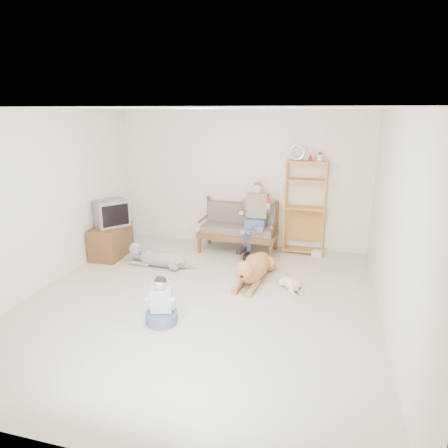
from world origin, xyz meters
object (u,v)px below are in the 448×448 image
(tv_stand, at_px, (111,241))
(golden_retriever, at_px, (253,268))
(loveseat, at_px, (239,226))
(etagere, at_px, (305,207))

(tv_stand, bearing_deg, golden_retriever, -11.75)
(loveseat, relative_size, golden_retriever, 0.92)
(golden_retriever, bearing_deg, tv_stand, 177.13)
(tv_stand, height_order, golden_retriever, tv_stand)
(etagere, relative_size, tv_stand, 2.25)
(loveseat, relative_size, tv_stand, 1.63)
(golden_retriever, bearing_deg, etagere, 72.34)
(loveseat, relative_size, etagere, 0.72)
(loveseat, height_order, tv_stand, loveseat)
(tv_stand, bearing_deg, loveseat, 19.43)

